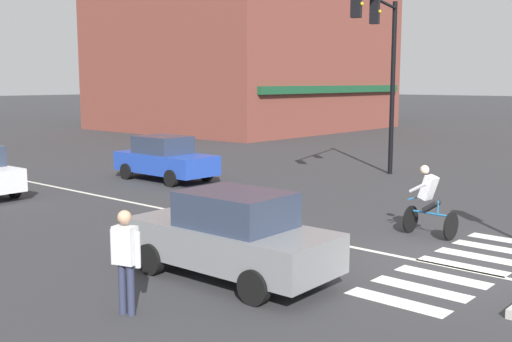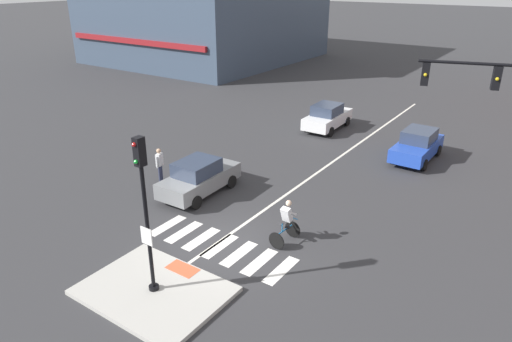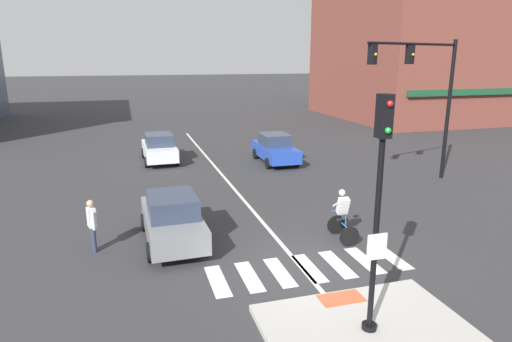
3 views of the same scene
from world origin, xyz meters
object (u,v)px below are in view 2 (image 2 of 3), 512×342
object	(u,v)px
car_grey_westbound_near	(199,177)
car_blue_eastbound_far	(417,145)
pedestrian_at_curb_left	(160,162)
cyclist	(286,221)
signal_pole	(145,203)
car_white_westbound_distant	(327,117)

from	to	relation	value
car_grey_westbound_near	car_blue_eastbound_far	bearing A→B (deg)	55.15
pedestrian_at_curb_left	cyclist	bearing A→B (deg)	-9.45
signal_pole	car_white_westbound_distant	xyz separation A→B (m)	(-3.02, 18.08, -2.35)
signal_pole	cyclist	distance (m)	5.72
car_white_westbound_distant	car_blue_eastbound_far	size ratio (longest dim) A/B	1.00
car_blue_eastbound_far	cyclist	world-z (taller)	cyclist
car_blue_eastbound_far	pedestrian_at_curb_left	distance (m)	13.49
car_white_westbound_distant	car_blue_eastbound_far	distance (m)	6.66
car_grey_westbound_near	pedestrian_at_curb_left	size ratio (longest dim) A/B	2.48
car_white_westbound_distant	pedestrian_at_curb_left	world-z (taller)	pedestrian_at_curb_left
signal_pole	car_grey_westbound_near	world-z (taller)	signal_pole
car_blue_eastbound_far	car_grey_westbound_near	size ratio (longest dim) A/B	1.00
car_blue_eastbound_far	pedestrian_at_curb_left	bearing A→B (deg)	-133.27
car_grey_westbound_near	signal_pole	bearing A→B (deg)	-60.56
car_white_westbound_distant	cyclist	xyz separation A→B (m)	(4.87, -13.18, 0.06)
signal_pole	car_white_westbound_distant	world-z (taller)	signal_pole
signal_pole	car_blue_eastbound_far	bearing A→B (deg)	78.34
signal_pole	car_grey_westbound_near	xyz separation A→B (m)	(-3.51, 6.23, -2.35)
car_white_westbound_distant	pedestrian_at_curb_left	distance (m)	12.24
car_blue_eastbound_far	pedestrian_at_curb_left	size ratio (longest dim) A/B	2.47
car_white_westbound_distant	cyclist	size ratio (longest dim) A/B	2.46
car_grey_westbound_near	cyclist	xyz separation A→B (m)	(5.36, -1.32, 0.06)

